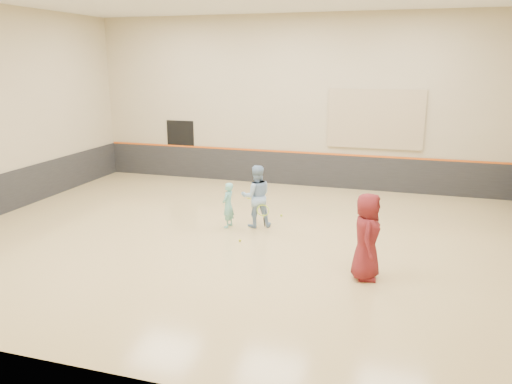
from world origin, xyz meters
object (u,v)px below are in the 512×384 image
(girl, at_px, (228,205))
(instructor, at_px, (256,196))
(spare_racket, at_px, (252,196))
(young_man, at_px, (367,236))

(girl, relative_size, instructor, 0.73)
(spare_racket, bearing_deg, girl, -84.89)
(instructor, bearing_deg, girl, -3.75)
(girl, xyz_separation_m, young_man, (3.88, -2.29, 0.30))
(young_man, height_order, spare_racket, young_man)
(instructor, relative_size, young_man, 0.93)
(girl, height_order, instructor, instructor)
(spare_racket, bearing_deg, young_man, -51.97)
(young_man, bearing_deg, spare_racket, 33.39)
(girl, xyz_separation_m, spare_racket, (-0.27, 3.02, -0.56))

